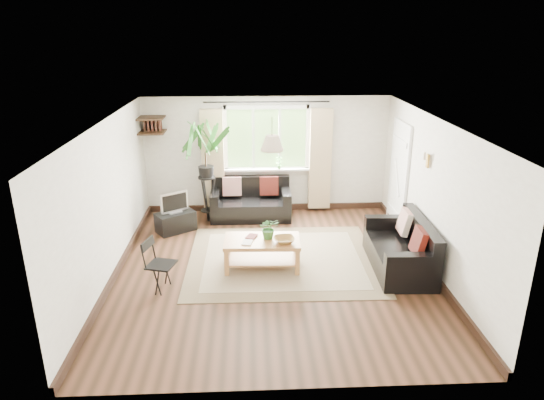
{
  "coord_description": "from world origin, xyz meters",
  "views": [
    {
      "loc": [
        -0.35,
        -6.98,
        3.69
      ],
      "look_at": [
        0.0,
        0.4,
        1.05
      ],
      "focal_mm": 32.0,
      "sensor_mm": 36.0,
      "label": 1
    }
  ],
  "objects_px": {
    "sofa_back": "(251,200)",
    "sofa_right": "(400,246)",
    "folding_chair": "(161,266)",
    "coffee_table": "(262,253)",
    "palm_stand": "(206,173)",
    "tv_stand": "(176,222)"
  },
  "relations": [
    {
      "from": "sofa_back",
      "to": "sofa_right",
      "type": "height_order",
      "value": "sofa_right"
    },
    {
      "from": "coffee_table",
      "to": "tv_stand",
      "type": "relative_size",
      "value": 1.71
    },
    {
      "from": "sofa_back",
      "to": "sofa_right",
      "type": "relative_size",
      "value": 0.97
    },
    {
      "from": "folding_chair",
      "to": "sofa_right",
      "type": "bearing_deg",
      "value": -66.75
    },
    {
      "from": "tv_stand",
      "to": "folding_chair",
      "type": "bearing_deg",
      "value": -121.11
    },
    {
      "from": "sofa_right",
      "to": "folding_chair",
      "type": "distance_m",
      "value": 3.73
    },
    {
      "from": "sofa_back",
      "to": "coffee_table",
      "type": "xyz_separation_m",
      "value": [
        0.17,
        -2.2,
        -0.13
      ]
    },
    {
      "from": "sofa_right",
      "to": "folding_chair",
      "type": "bearing_deg",
      "value": -80.16
    },
    {
      "from": "coffee_table",
      "to": "palm_stand",
      "type": "xyz_separation_m",
      "value": [
        -1.03,
        2.07,
        0.76
      ]
    },
    {
      "from": "folding_chair",
      "to": "tv_stand",
      "type": "bearing_deg",
      "value": 18.27
    },
    {
      "from": "palm_stand",
      "to": "folding_chair",
      "type": "height_order",
      "value": "palm_stand"
    },
    {
      "from": "coffee_table",
      "to": "palm_stand",
      "type": "bearing_deg",
      "value": 116.39
    },
    {
      "from": "sofa_right",
      "to": "palm_stand",
      "type": "relative_size",
      "value": 0.83
    },
    {
      "from": "sofa_back",
      "to": "sofa_right",
      "type": "bearing_deg",
      "value": -44.14
    },
    {
      "from": "coffee_table",
      "to": "folding_chair",
      "type": "xyz_separation_m",
      "value": [
        -1.5,
        -0.64,
        0.15
      ]
    },
    {
      "from": "palm_stand",
      "to": "sofa_right",
      "type": "bearing_deg",
      "value": -34.28
    },
    {
      "from": "coffee_table",
      "to": "sofa_right",
      "type": "bearing_deg",
      "value": -3.28
    },
    {
      "from": "palm_stand",
      "to": "folding_chair",
      "type": "relative_size",
      "value": 2.53
    },
    {
      "from": "tv_stand",
      "to": "folding_chair",
      "type": "xyz_separation_m",
      "value": [
        0.11,
        -2.21,
        0.21
      ]
    },
    {
      "from": "coffee_table",
      "to": "palm_stand",
      "type": "distance_m",
      "value": 2.44
    },
    {
      "from": "folding_chair",
      "to": "coffee_table",
      "type": "bearing_deg",
      "value": -51.56
    },
    {
      "from": "sofa_back",
      "to": "tv_stand",
      "type": "bearing_deg",
      "value": -155.97
    }
  ]
}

